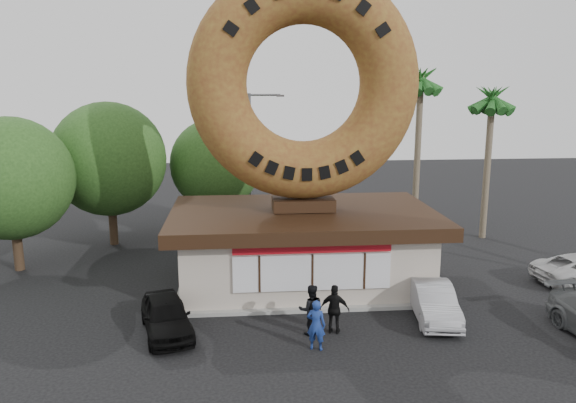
% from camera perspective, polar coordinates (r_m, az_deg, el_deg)
% --- Properties ---
extents(ground, '(90.00, 90.00, 0.00)m').
position_cam_1_polar(ground, '(19.30, 3.63, -14.43)').
color(ground, black).
rests_on(ground, ground).
extents(donut_shop, '(11.20, 7.20, 3.80)m').
position_cam_1_polar(donut_shop, '(24.20, 1.53, -4.38)').
color(donut_shop, '#B8AA9D').
rests_on(donut_shop, ground).
extents(giant_donut, '(9.46, 2.41, 9.46)m').
position_cam_1_polar(giant_donut, '(23.24, 1.62, 11.85)').
color(giant_donut, olive).
rests_on(giant_donut, donut_shop).
extents(tree_west, '(6.00, 6.00, 7.65)m').
position_cam_1_polar(tree_west, '(31.08, -17.74, 4.11)').
color(tree_west, '#473321').
rests_on(tree_west, ground).
extents(tree_mid, '(5.20, 5.20, 6.63)m').
position_cam_1_polar(tree_mid, '(32.43, -7.36, 3.78)').
color(tree_mid, '#473321').
rests_on(tree_mid, ground).
extents(tree_far, '(5.60, 5.60, 7.14)m').
position_cam_1_polar(tree_far, '(28.35, -26.34, 2.10)').
color(tree_far, '#473321').
rests_on(tree_far, ground).
extents(palm_near, '(2.60, 2.60, 9.75)m').
position_cam_1_polar(palm_near, '(32.72, 13.33, 11.35)').
color(palm_near, '#726651').
rests_on(palm_near, ground).
extents(palm_far, '(2.60, 2.60, 8.75)m').
position_cam_1_polar(palm_far, '(32.63, 20.01, 9.33)').
color(palm_far, '#726651').
rests_on(palm_far, ground).
extents(street_lamp, '(2.11, 0.20, 8.00)m').
position_cam_1_polar(street_lamp, '(33.34, -3.62, 4.87)').
color(street_lamp, '#59595E').
rests_on(street_lamp, ground).
extents(person_left, '(0.72, 0.59, 1.70)m').
position_cam_1_polar(person_left, '(18.71, 2.88, -12.41)').
color(person_left, navy).
rests_on(person_left, ground).
extents(person_center, '(0.87, 0.68, 1.80)m').
position_cam_1_polar(person_center, '(19.73, 2.35, -10.93)').
color(person_center, black).
rests_on(person_center, ground).
extents(person_right, '(1.11, 0.72, 1.76)m').
position_cam_1_polar(person_right, '(19.87, 4.77, -10.85)').
color(person_right, black).
rests_on(person_right, ground).
extents(car_black, '(2.43, 4.09, 1.30)m').
position_cam_1_polar(car_black, '(20.32, -12.26, -11.26)').
color(car_black, black).
rests_on(car_black, ground).
extents(car_silver, '(1.88, 4.09, 1.30)m').
position_cam_1_polar(car_silver, '(21.73, 14.57, -9.82)').
color(car_silver, '#9C9DA1').
rests_on(car_silver, ground).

